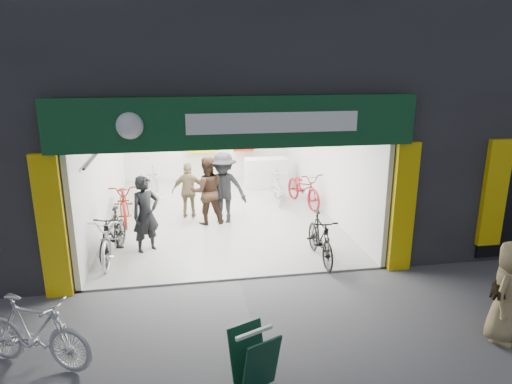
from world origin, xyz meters
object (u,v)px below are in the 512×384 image
object	(u,v)px
bike_left_front	(112,236)
sandwich_board	(254,357)
pedestrian_near	(508,292)
parked_bike	(34,332)
bike_right_front	(320,238)

from	to	relation	value
bike_left_front	sandwich_board	xyz separation A→B (m)	(2.29, -4.42, -0.08)
bike_left_front	pedestrian_near	distance (m)	7.37
bike_left_front	parked_bike	size ratio (longest dim) A/B	1.11
bike_right_front	parked_bike	size ratio (longest dim) A/B	0.99
bike_left_front	bike_right_front	world-z (taller)	bike_right_front
bike_right_front	pedestrian_near	size ratio (longest dim) A/B	1.09
bike_left_front	pedestrian_near	bearing A→B (deg)	-30.36
parked_bike	pedestrian_near	world-z (taller)	pedestrian_near
bike_left_front	pedestrian_near	size ratio (longest dim) A/B	1.23
bike_right_front	sandwich_board	distance (m)	4.11
bike_left_front	bike_right_front	distance (m)	4.38
bike_right_front	pedestrian_near	distance (m)	3.71
parked_bike	pedestrian_near	distance (m)	6.76
bike_left_front	sandwich_board	distance (m)	4.98
pedestrian_near	sandwich_board	bearing A→B (deg)	153.08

